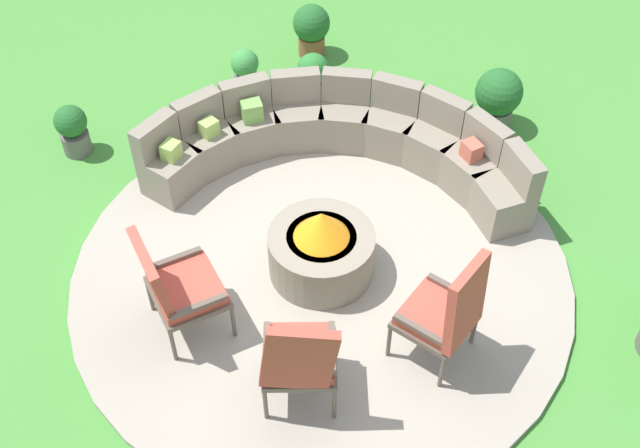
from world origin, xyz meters
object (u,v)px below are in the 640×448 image
potted_plant_2 (313,75)px  fire_pit (321,249)px  potted_plant_1 (245,72)px  potted_plant_0 (73,129)px  lounge_chair_back_left (447,311)px  potted_plant_5 (498,97)px  lounge_chair_front_right (299,357)px  curved_stone_bench (339,142)px  potted_plant_3 (312,28)px  lounge_chair_front_left (175,285)px

potted_plant_2 → fire_pit: bearing=-91.7°
potted_plant_1 → potted_plant_0: bearing=-154.6°
fire_pit → potted_plant_2: 2.63m
lounge_chair_back_left → potted_plant_5: (1.12, 3.00, -0.25)m
potted_plant_0 → potted_plant_2: size_ratio=0.97×
lounge_chair_front_right → potted_plant_5: (2.29, 3.34, -0.23)m
curved_stone_bench → lounge_chair_front_right: lounge_chair_front_right is taller
curved_stone_bench → lounge_chair_front_right: size_ratio=3.38×
fire_pit → potted_plant_1: bearing=104.0°
lounge_chair_front_right → lounge_chair_back_left: size_ratio=0.97×
potted_plant_3 → fire_pit: bearing=-91.8°
lounge_chair_front_left → potted_plant_0: (-1.27, 2.44, -0.31)m
fire_pit → curved_stone_bench: (0.27, 1.41, 0.03)m
potted_plant_0 → lounge_chair_back_left: bearing=-40.0°
lounge_chair_front_left → potted_plant_0: size_ratio=1.89×
lounge_chair_back_left → potted_plant_1: (-1.60, 3.72, -0.31)m
lounge_chair_back_left → potted_plant_2: (-0.84, 3.61, -0.31)m
potted_plant_1 → potted_plant_2: size_ratio=1.03×
lounge_chair_front_right → potted_plant_3: 4.88m
lounge_chair_front_left → lounge_chair_back_left: (2.14, -0.42, 0.02)m
lounge_chair_front_left → potted_plant_3: bearing=138.3°
potted_plant_2 → lounge_chair_front_right: bearing=-94.8°
lounge_chair_back_left → potted_plant_2: 3.72m
potted_plant_0 → lounge_chair_front_left: bearing=-62.6°
potted_plant_3 → potted_plant_5: size_ratio=0.93×
lounge_chair_front_right → potted_plant_1: 4.09m
fire_pit → potted_plant_5: size_ratio=1.34×
potted_plant_2 → potted_plant_3: size_ratio=0.90×
fire_pit → potted_plant_0: (-2.49, 1.88, -0.04)m
fire_pit → potted_plant_1: 2.82m
lounge_chair_back_left → potted_plant_0: 4.46m
fire_pit → lounge_chair_back_left: 1.38m
curved_stone_bench → lounge_chair_back_left: (0.65, -2.39, 0.27)m
lounge_chair_front_left → potted_plant_3: 4.31m
lounge_chair_front_right → potted_plant_1: (-0.43, 4.06, -0.29)m
potted_plant_1 → potted_plant_3: 1.13m
fire_pit → lounge_chair_front_left: lounge_chair_front_left is taller
lounge_chair_back_left → potted_plant_2: lounge_chair_back_left is taller
lounge_chair_front_left → lounge_chair_back_left: 2.18m
lounge_chair_front_right → lounge_chair_back_left: 1.22m
lounge_chair_front_left → lounge_chair_back_left: size_ratio=0.95×
potted_plant_2 → potted_plant_5: bearing=-17.2°
potted_plant_3 → lounge_chair_front_left: bearing=-108.1°
potted_plant_1 → potted_plant_3: potted_plant_3 is taller
curved_stone_bench → potted_plant_2: bearing=99.1°
fire_pit → curved_stone_bench: bearing=79.0°
potted_plant_5 → curved_stone_bench: bearing=-160.8°
potted_plant_0 → potted_plant_2: potted_plant_2 is taller
lounge_chair_back_left → potted_plant_1: 4.06m
potted_plant_3 → curved_stone_bench: bearing=-85.7°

